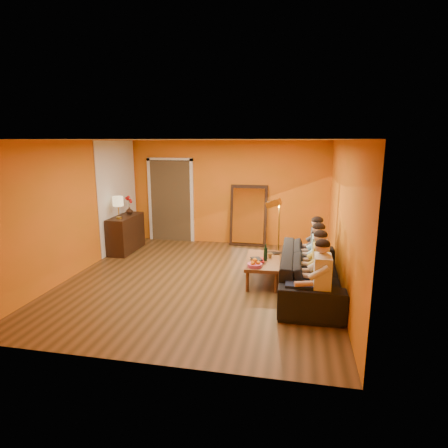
% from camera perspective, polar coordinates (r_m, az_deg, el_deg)
% --- Properties ---
extents(room_shell, '(5.00, 5.50, 2.60)m').
position_cam_1_polar(room_shell, '(7.16, -2.95, 2.24)').
color(room_shell, brown).
rests_on(room_shell, ground).
extents(white_accent, '(0.02, 1.90, 2.58)m').
position_cam_1_polar(white_accent, '(9.32, -15.84, 4.19)').
color(white_accent, white).
rests_on(white_accent, wall_left).
extents(doorway_recess, '(1.06, 0.30, 2.10)m').
position_cam_1_polar(doorway_recess, '(9.96, -7.87, 3.60)').
color(doorway_recess, '#3F2D19').
rests_on(doorway_recess, floor).
extents(door_jamb_left, '(0.08, 0.06, 2.20)m').
position_cam_1_polar(door_jamb_left, '(10.05, -11.17, 3.56)').
color(door_jamb_left, white).
rests_on(door_jamb_left, wall_back).
extents(door_jamb_right, '(0.08, 0.06, 2.20)m').
position_cam_1_polar(door_jamb_right, '(9.67, -4.90, 3.41)').
color(door_jamb_right, white).
rests_on(door_jamb_right, wall_back).
extents(door_header, '(1.22, 0.06, 0.08)m').
position_cam_1_polar(door_header, '(9.73, -8.29, 9.73)').
color(door_header, white).
rests_on(door_header, wall_back).
extents(mirror_frame, '(0.92, 0.27, 1.51)m').
position_cam_1_polar(mirror_frame, '(9.35, 3.75, 1.31)').
color(mirror_frame, black).
rests_on(mirror_frame, floor).
extents(mirror_glass, '(0.78, 0.21, 1.35)m').
position_cam_1_polar(mirror_glass, '(9.31, 3.72, 1.26)').
color(mirror_glass, white).
rests_on(mirror_glass, mirror_frame).
extents(sideboard, '(0.44, 1.18, 0.85)m').
position_cam_1_polar(sideboard, '(9.20, -14.71, -1.41)').
color(sideboard, black).
rests_on(sideboard, floor).
extents(table_lamp, '(0.24, 0.24, 0.51)m').
position_cam_1_polar(table_lamp, '(8.80, -15.80, 2.43)').
color(table_lamp, beige).
rests_on(table_lamp, sideboard).
extents(sofa, '(2.52, 0.98, 0.74)m').
position_cam_1_polar(sofa, '(6.67, 12.98, -7.16)').
color(sofa, black).
rests_on(sofa, floor).
extents(coffee_table, '(0.70, 1.26, 0.42)m').
position_cam_1_polar(coffee_table, '(7.11, 5.90, -7.00)').
color(coffee_table, brown).
rests_on(coffee_table, floor).
extents(floor_lamp, '(0.33, 0.28, 1.44)m').
position_cam_1_polar(floor_lamp, '(7.56, 8.33, -1.83)').
color(floor_lamp, gold).
rests_on(floor_lamp, floor).
extents(dog, '(0.53, 0.66, 0.67)m').
position_cam_1_polar(dog, '(7.25, 10.77, -5.71)').
color(dog, olive).
rests_on(dog, floor).
extents(person_far_left, '(0.70, 0.44, 1.22)m').
position_cam_1_polar(person_far_left, '(5.66, 14.69, -8.28)').
color(person_far_left, beige).
rests_on(person_far_left, sofa).
extents(person_mid_left, '(0.70, 0.44, 1.22)m').
position_cam_1_polar(person_mid_left, '(6.17, 14.41, -6.48)').
color(person_mid_left, gold).
rests_on(person_mid_left, sofa).
extents(person_mid_right, '(0.70, 0.44, 1.22)m').
position_cam_1_polar(person_mid_right, '(6.70, 14.18, -4.96)').
color(person_mid_right, '#95CCE6').
rests_on(person_mid_right, sofa).
extents(person_far_right, '(0.70, 0.44, 1.22)m').
position_cam_1_polar(person_far_right, '(7.22, 13.98, -3.66)').
color(person_far_right, '#36373C').
rests_on(person_far_right, sofa).
extents(fruit_bowl, '(0.26, 0.26, 0.16)m').
position_cam_1_polar(fruit_bowl, '(6.60, 4.72, -5.87)').
color(fruit_bowl, '#C24469').
rests_on(fruit_bowl, coffee_table).
extents(wine_bottle, '(0.07, 0.07, 0.31)m').
position_cam_1_polar(wine_bottle, '(6.94, 6.34, -4.31)').
color(wine_bottle, black).
rests_on(wine_bottle, coffee_table).
extents(tumbler, '(0.12, 0.12, 0.09)m').
position_cam_1_polar(tumbler, '(7.13, 7.01, -4.79)').
color(tumbler, '#B27F3F').
rests_on(tumbler, coffee_table).
extents(laptop, '(0.37, 0.25, 0.03)m').
position_cam_1_polar(laptop, '(7.36, 7.60, -4.52)').
color(laptop, black).
rests_on(laptop, coffee_table).
extents(book_lower, '(0.27, 0.30, 0.02)m').
position_cam_1_polar(book_lower, '(6.87, 4.28, -5.72)').
color(book_lower, black).
rests_on(book_lower, coffee_table).
extents(book_mid, '(0.25, 0.31, 0.02)m').
position_cam_1_polar(book_mid, '(6.87, 4.38, -5.53)').
color(book_mid, red).
rests_on(book_mid, book_lower).
extents(book_upper, '(0.25, 0.28, 0.02)m').
position_cam_1_polar(book_upper, '(6.84, 4.28, -5.40)').
color(book_upper, black).
rests_on(book_upper, book_mid).
extents(vase, '(0.17, 0.17, 0.17)m').
position_cam_1_polar(vase, '(9.31, -14.22, 2.01)').
color(vase, black).
rests_on(vase, sideboard).
extents(flowers, '(0.17, 0.17, 0.45)m').
position_cam_1_polar(flowers, '(9.27, -14.31, 3.58)').
color(flowers, red).
rests_on(flowers, vase).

